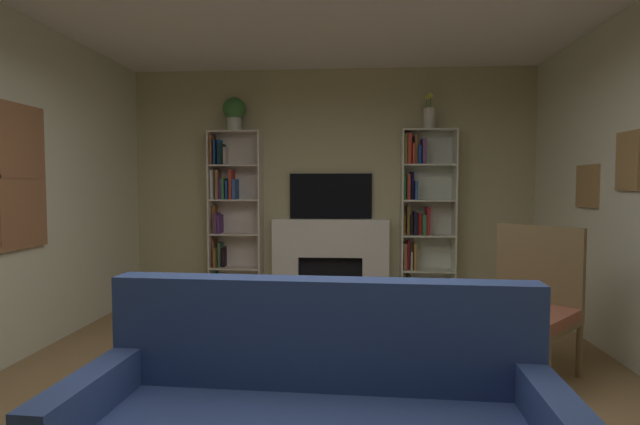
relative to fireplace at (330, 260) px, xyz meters
name	(u,v)px	position (x,y,z in m)	size (l,w,h in m)	color
wall_back_accent	(331,186)	(0.00, 0.13, 0.88)	(4.91, 0.06, 2.79)	tan
fireplace	(330,260)	(0.00, 0.00, 0.00)	(1.49, 0.48, 1.00)	silver
tv	(331,196)	(0.00, 0.07, 0.76)	(0.98, 0.06, 0.54)	black
bookshelf_left	(231,213)	(-1.20, 0.01, 0.55)	(0.62, 0.26, 2.05)	beige
bookshelf_right	(421,216)	(1.06, -0.01, 0.53)	(0.62, 0.29, 2.05)	silver
potted_plant	(234,111)	(-1.14, -0.05, 1.76)	(0.27, 0.27, 0.40)	beige
vase_with_flowers	(429,116)	(1.14, -0.05, 1.69)	(0.13, 0.13, 0.41)	beige
armchair	(527,301)	(1.57, -2.11, 0.03)	(0.90, 0.90, 1.10)	brown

